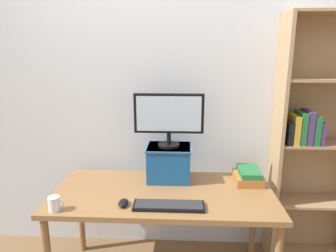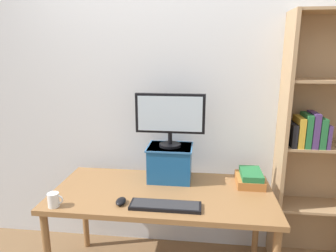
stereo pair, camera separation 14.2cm
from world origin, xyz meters
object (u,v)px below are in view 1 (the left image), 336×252
(computer_mouse, at_px, (123,203))
(book_stack, at_px, (248,176))
(computer_monitor, at_px, (169,116))
(bookshelf_unit, at_px, (315,141))
(coffee_mug, at_px, (55,204))
(keyboard, at_px, (169,206))
(desk, at_px, (163,200))
(riser_box, at_px, (169,162))

(computer_mouse, distance_m, book_stack, 0.97)
(book_stack, bearing_deg, computer_monitor, 177.66)
(computer_monitor, bearing_deg, book_stack, -2.34)
(bookshelf_unit, relative_size, coffee_mug, 19.32)
(computer_monitor, relative_size, computer_mouse, 5.01)
(keyboard, xyz_separation_m, coffee_mug, (-0.71, -0.07, 0.03))
(bookshelf_unit, distance_m, coffee_mug, 1.98)
(desk, xyz_separation_m, bookshelf_unit, (1.19, 0.37, 0.35))
(book_stack, bearing_deg, keyboard, -144.31)
(computer_mouse, bearing_deg, book_stack, 24.90)
(desk, bearing_deg, computer_monitor, 82.28)
(keyboard, distance_m, book_stack, 0.72)
(computer_monitor, distance_m, computer_mouse, 0.71)
(computer_monitor, bearing_deg, riser_box, 90.00)
(bookshelf_unit, height_order, riser_box, bookshelf_unit)
(bookshelf_unit, bearing_deg, computer_mouse, -157.58)
(desk, relative_size, coffee_mug, 15.22)
(computer_mouse, distance_m, coffee_mug, 0.43)
(keyboard, relative_size, coffee_mug, 4.44)
(keyboard, xyz_separation_m, book_stack, (0.59, 0.42, 0.04))
(computer_mouse, bearing_deg, keyboard, -2.32)
(computer_monitor, height_order, keyboard, computer_monitor)
(riser_box, relative_size, book_stack, 1.33)
(desk, relative_size, riser_box, 4.57)
(book_stack, bearing_deg, coffee_mug, -159.15)
(desk, bearing_deg, riser_box, 82.33)
(keyboard, bearing_deg, bookshelf_unit, 27.95)
(keyboard, distance_m, computer_mouse, 0.30)
(riser_box, xyz_separation_m, coffee_mug, (-0.69, -0.52, -0.09))
(desk, relative_size, bookshelf_unit, 0.79)
(riser_box, distance_m, coffee_mug, 0.87)
(computer_monitor, relative_size, coffee_mug, 5.05)
(desk, distance_m, book_stack, 0.68)
(desk, height_order, keyboard, keyboard)
(bookshelf_unit, xyz_separation_m, coffee_mug, (-1.85, -0.68, -0.23))
(desk, relative_size, computer_mouse, 15.09)
(riser_box, distance_m, computer_monitor, 0.36)
(desk, height_order, book_stack, book_stack)
(computer_monitor, xyz_separation_m, computer_mouse, (-0.27, -0.43, -0.48))
(computer_mouse, xyz_separation_m, coffee_mug, (-0.42, -0.09, 0.03))
(bookshelf_unit, bearing_deg, computer_monitor, -172.34)
(keyboard, xyz_separation_m, computer_mouse, (-0.30, 0.01, 0.01))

